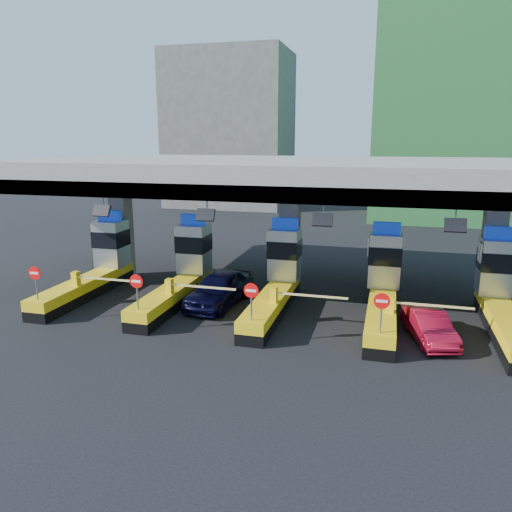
# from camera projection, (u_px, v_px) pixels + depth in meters

# --- Properties ---
(ground) EXTENTS (120.00, 120.00, 0.00)m
(ground) POSITION_uv_depth(u_px,v_px,m) (277.00, 307.00, 24.47)
(ground) COLOR black
(ground) RESTS_ON ground
(toll_canopy) EXTENTS (28.00, 12.09, 7.00)m
(toll_canopy) POSITION_uv_depth(u_px,v_px,m) (290.00, 177.00, 25.75)
(toll_canopy) COLOR slate
(toll_canopy) RESTS_ON ground
(toll_lane_far_left) EXTENTS (4.43, 8.00, 4.16)m
(toll_lane_far_left) POSITION_uv_depth(u_px,v_px,m) (98.00, 265.00, 26.94)
(toll_lane_far_left) COLOR black
(toll_lane_far_left) RESTS_ON ground
(toll_lane_left) EXTENTS (4.43, 8.00, 4.16)m
(toll_lane_left) POSITION_uv_depth(u_px,v_px,m) (184.00, 271.00, 25.67)
(toll_lane_left) COLOR black
(toll_lane_left) RESTS_ON ground
(toll_lane_center) EXTENTS (4.43, 8.00, 4.16)m
(toll_lane_center) POSITION_uv_depth(u_px,v_px,m) (278.00, 278.00, 24.41)
(toll_lane_center) COLOR black
(toll_lane_center) RESTS_ON ground
(toll_lane_right) EXTENTS (4.43, 8.00, 4.16)m
(toll_lane_right) POSITION_uv_depth(u_px,v_px,m) (383.00, 286.00, 23.14)
(toll_lane_right) COLOR black
(toll_lane_right) RESTS_ON ground
(toll_lane_far_right) EXTENTS (4.43, 8.00, 4.16)m
(toll_lane_far_right) POSITION_uv_depth(u_px,v_px,m) (500.00, 295.00, 21.87)
(toll_lane_far_right) COLOR black
(toll_lane_far_right) RESTS_ON ground
(bg_building_scaffold) EXTENTS (18.00, 12.00, 28.00)m
(bg_building_scaffold) POSITION_uv_depth(u_px,v_px,m) (472.00, 76.00, 48.27)
(bg_building_scaffold) COLOR #1E5926
(bg_building_scaffold) RESTS_ON ground
(bg_building_concrete) EXTENTS (14.00, 10.00, 18.00)m
(bg_building_concrete) POSITION_uv_depth(u_px,v_px,m) (230.00, 130.00, 59.77)
(bg_building_concrete) COLOR #4C4C49
(bg_building_concrete) RESTS_ON ground
(van) EXTENTS (2.59, 5.16, 1.69)m
(van) POSITION_uv_depth(u_px,v_px,m) (220.00, 288.00, 24.65)
(van) COLOR black
(van) RESTS_ON ground
(red_car) EXTENTS (2.25, 4.00, 1.25)m
(red_car) POSITION_uv_depth(u_px,v_px,m) (429.00, 326.00, 20.29)
(red_car) COLOR maroon
(red_car) RESTS_ON ground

